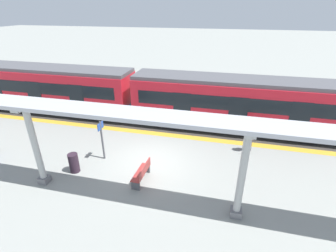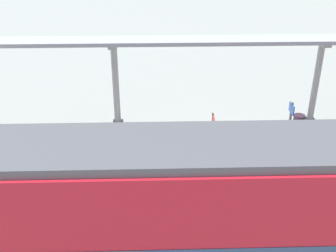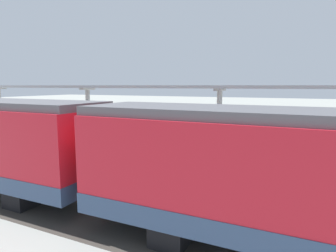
# 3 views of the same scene
# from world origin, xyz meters

# --- Properties ---
(ground_plane) EXTENTS (176.00, 176.00, 0.00)m
(ground_plane) POSITION_xyz_m (0.00, 0.00, 0.00)
(ground_plane) COLOR gray
(tactile_edge_strip) EXTENTS (0.52, 34.14, 0.01)m
(tactile_edge_strip) POSITION_xyz_m (-3.06, 0.00, 0.00)
(tactile_edge_strip) COLOR gold
(tactile_edge_strip) RESTS_ON ground
(trackbed) EXTENTS (3.20, 46.14, 0.01)m
(trackbed) POSITION_xyz_m (-4.92, 0.00, 0.00)
(trackbed) COLOR #38332D
(trackbed) RESTS_ON ground
(train_far_carriage) EXTENTS (2.65, 13.56, 3.48)m
(train_far_carriage) POSITION_xyz_m (-4.91, 4.35, 1.83)
(train_far_carriage) COLOR red
(train_far_carriage) RESTS_ON ground
(canopy_pillar_second) EXTENTS (1.10, 0.44, 3.86)m
(canopy_pillar_second) POSITION_xyz_m (2.87, -4.32, 1.95)
(canopy_pillar_second) COLOR slate
(canopy_pillar_second) RESTS_ON ground
(canopy_pillar_third) EXTENTS (1.10, 0.44, 3.86)m
(canopy_pillar_third) POSITION_xyz_m (2.87, 4.38, 1.95)
(canopy_pillar_third) COLOR slate
(canopy_pillar_third) RESTS_ON ground
(canopy_beam) EXTENTS (1.20, 27.21, 0.16)m
(canopy_beam) POSITION_xyz_m (2.87, -0.09, 3.94)
(canopy_beam) COLOR #A8AAB2
(canopy_beam) RESTS_ON canopy_pillar_nearest
(bench_near_end) EXTENTS (1.51, 0.49, 0.86)m
(bench_near_end) POSITION_xyz_m (1.67, 0.10, 0.44)
(bench_near_end) COLOR maroon
(bench_near_end) RESTS_ON ground
(trash_bin) EXTENTS (0.48, 0.48, 1.00)m
(trash_bin) POSITION_xyz_m (1.78, -3.41, 0.50)
(trash_bin) COLOR #2E1F2C
(trash_bin) RESTS_ON ground
(platform_info_sign) EXTENTS (0.56, 0.10, 2.20)m
(platform_info_sign) POSITION_xyz_m (0.37, -2.52, 1.33)
(platform_info_sign) COLOR #4C4C51
(platform_info_sign) RESTS_ON ground
(passenger_waiting_near_edge) EXTENTS (0.41, 0.49, 1.57)m
(passenger_waiting_near_edge) POSITION_xyz_m (-2.24, 5.13, 0.98)
(passenger_waiting_near_edge) COLOR #261B2A
(passenger_waiting_near_edge) RESTS_ON ground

